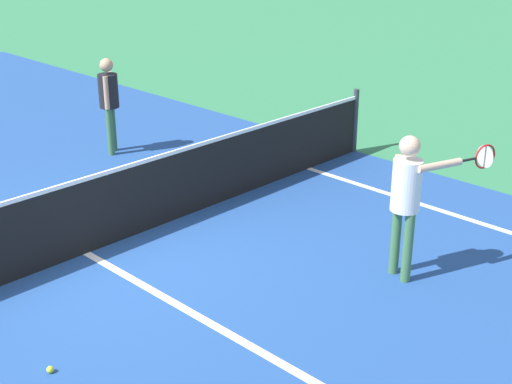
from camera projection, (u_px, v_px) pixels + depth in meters
name	position (u px, v px, depth m)	size (l,w,h in m)	color
ground_plane	(86.00, 253.00, 8.66)	(60.00, 60.00, 0.00)	#337F51
court_surface_inbounds	(86.00, 253.00, 8.66)	(10.62, 24.40, 0.00)	#234C93
line_center_service	(282.00, 364.00, 6.59)	(0.10, 6.40, 0.01)	white
net	(82.00, 216.00, 8.48)	(10.67, 0.09, 1.07)	#33383D
player_near	(408.00, 191.00, 7.75)	(1.10, 0.78, 1.66)	#3F7247
player_far	(109.00, 96.00, 11.74)	(0.32, 0.32, 1.59)	#3F7247
tennis_ball_near_net	(50.00, 370.00, 6.47)	(0.07, 0.07, 0.07)	#CCE033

